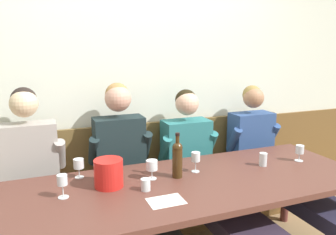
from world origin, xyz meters
TOP-DOWN VIEW (x-y plane):
  - room_wall_back at (0.00, 1.09)m, footprint 6.80×0.08m
  - wood_wainscot_panel at (0.00, 1.04)m, footprint 6.80×0.03m
  - wall_bench at (0.00, 0.83)m, footprint 2.77×0.42m
  - dining_table at (0.00, 0.10)m, footprint 2.47×0.91m
  - person_center_right_seat at (-1.01, 0.43)m, footprint 0.52×1.34m
  - person_right_seat at (-0.32, 0.44)m, footprint 0.51×1.35m
  - person_center_left_seat at (0.29, 0.43)m, footprint 0.52×1.35m
  - person_left_seat at (0.98, 0.42)m, footprint 0.51×1.34m
  - ice_bucket at (-0.53, 0.22)m, footprint 0.19×0.19m
  - wine_bottle_clear_water at (-0.06, 0.20)m, footprint 0.07×0.07m
  - wine_glass_mid_right at (-0.23, 0.23)m, footprint 0.08×0.08m
  - wine_glass_near_bucket at (-0.69, 0.44)m, footprint 0.07×0.07m
  - wine_glass_right_end at (-0.81, 0.16)m, footprint 0.06×0.06m
  - wine_glass_by_bottle at (0.97, 0.15)m, footprint 0.07×0.07m
  - wine_glass_center_rear at (0.10, 0.24)m, footprint 0.06×0.06m
  - water_tumbler_right at (0.63, 0.17)m, footprint 0.06×0.06m
  - water_tumbler_center at (-0.33, 0.07)m, footprint 0.06×0.06m
  - tasting_sheet_left_guest at (-0.26, -0.11)m, footprint 0.21×0.15m

SIDE VIEW (x-z plane):
  - wall_bench at x=0.00m, z-range -0.19..0.75m
  - wood_wainscot_panel at x=0.00m, z-range 0.00..0.91m
  - person_left_seat at x=0.98m, z-range -0.03..1.23m
  - person_center_left_seat at x=0.29m, z-range -0.02..1.23m
  - person_center_right_seat at x=-1.01m, z-range -0.04..1.29m
  - person_right_seat at x=-0.32m, z-range -0.02..1.31m
  - dining_table at x=0.00m, z-range 0.30..1.03m
  - tasting_sheet_left_guest at x=-0.26m, z-range 0.73..0.73m
  - water_tumbler_center at x=-0.33m, z-range 0.73..0.80m
  - water_tumbler_right at x=0.63m, z-range 0.73..0.83m
  - wine_glass_by_bottle at x=0.97m, z-range 0.75..0.88m
  - ice_bucket at x=-0.53m, z-range 0.73..0.91m
  - wine_glass_mid_right at x=-0.23m, z-range 0.76..0.89m
  - wine_glass_near_bucket at x=-0.69m, z-range 0.76..0.89m
  - wine_glass_right_end at x=-0.81m, z-range 0.76..0.90m
  - wine_glass_center_rear at x=0.10m, z-range 0.76..0.91m
  - wine_bottle_clear_water at x=-0.06m, z-range 0.71..1.02m
  - room_wall_back at x=0.00m, z-range 0.00..2.80m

